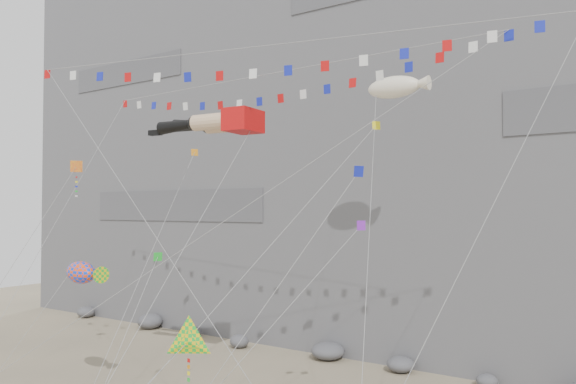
# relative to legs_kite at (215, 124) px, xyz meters

# --- Properties ---
(cliff) EXTENTS (80.00, 28.00, 50.00)m
(cliff) POSITION_rel_legs_kite_xyz_m (0.60, 27.55, 8.18)
(cliff) COLOR slate
(cliff) RESTS_ON ground
(talus_boulders) EXTENTS (60.00, 3.00, 1.20)m
(talus_boulders) POSITION_rel_legs_kite_xyz_m (0.60, 12.55, -16.22)
(talus_boulders) COLOR #5B5B60
(talus_boulders) RESTS_ON ground
(legs_kite) EXTENTS (7.58, 14.82, 21.58)m
(legs_kite) POSITION_rel_legs_kite_xyz_m (0.00, 0.00, 0.00)
(legs_kite) COLOR red
(legs_kite) RESTS_ON ground
(flag_banner_upper) EXTENTS (29.35, 12.68, 27.64)m
(flag_banner_upper) POSITION_rel_legs_kite_xyz_m (1.84, 3.11, 3.39)
(flag_banner_upper) COLOR red
(flag_banner_upper) RESTS_ON ground
(flag_banner_lower) EXTENTS (29.91, 9.28, 22.94)m
(flag_banner_lower) POSITION_rel_legs_kite_xyz_m (4.96, -1.10, 3.68)
(flag_banner_lower) COLOR red
(flag_banner_lower) RESTS_ON ground
(harlequin_kite) EXTENTS (5.83, 7.69, 16.70)m
(harlequin_kite) POSITION_rel_legs_kite_xyz_m (-9.80, -2.70, -2.43)
(harlequin_kite) COLOR red
(harlequin_kite) RESTS_ON ground
(fish_windsock) EXTENTS (6.71, 5.06, 9.72)m
(fish_windsock) POSITION_rel_legs_kite_xyz_m (-7.65, -3.74, -9.11)
(fish_windsock) COLOR #FF440D
(fish_windsock) RESTS_ON ground
(delta_kite) EXTENTS (4.54, 5.96, 8.47)m
(delta_kite) POSITION_rel_legs_kite_xyz_m (5.13, -7.46, -10.96)
(delta_kite) COLOR #E6B90B
(delta_kite) RESTS_ON ground
(blimp_windsock) EXTENTS (6.65, 14.72, 24.21)m
(blimp_windsock) POSITION_rel_legs_kite_xyz_m (8.45, 7.29, 2.47)
(blimp_windsock) COLOR white
(blimp_windsock) RESTS_ON ground
(small_kite_a) EXTENTS (5.76, 14.68, 21.67)m
(small_kite_a) POSITION_rel_legs_kite_xyz_m (-5.24, 3.57, -1.50)
(small_kite_a) COLOR orange
(small_kite_a) RESTS_ON ground
(small_kite_b) EXTENTS (6.80, 9.81, 15.44)m
(small_kite_b) POSITION_rel_legs_kite_xyz_m (9.54, 0.14, -6.20)
(small_kite_b) COLOR purple
(small_kite_b) RESTS_ON ground
(small_kite_c) EXTENTS (2.68, 7.73, 11.65)m
(small_kite_c) POSITION_rel_legs_kite_xyz_m (-0.73, -3.90, -7.95)
(small_kite_c) COLOR green
(small_kite_c) RESTS_ON ground
(small_kite_d) EXTENTS (8.15, 15.33, 23.17)m
(small_kite_d) POSITION_rel_legs_kite_xyz_m (9.12, 2.36, -1.03)
(small_kite_d) COLOR yellow
(small_kite_d) RESTS_ON ground
(small_kite_e) EXTENTS (7.22, 7.90, 16.57)m
(small_kite_e) POSITION_rel_legs_kite_xyz_m (10.68, -2.31, -3.65)
(small_kite_e) COLOR #131EA9
(small_kite_e) RESTS_ON ground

